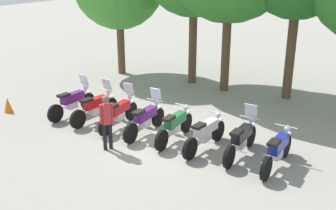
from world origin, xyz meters
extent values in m
plane|color=gray|center=(0.00, 0.00, 0.00)|extent=(80.00, 80.00, 0.00)
cylinder|color=black|center=(-3.61, 0.90, 0.32)|extent=(0.15, 0.65, 0.64)
cylinder|color=black|center=(-3.73, -0.64, 0.32)|extent=(0.15, 0.65, 0.64)
cube|color=silver|center=(-3.61, 0.90, 0.66)|extent=(0.15, 0.37, 0.04)
cube|color=#59196B|center=(-3.67, 0.18, 0.67)|extent=(0.33, 0.97, 0.30)
cube|color=silver|center=(-3.67, 0.13, 0.40)|extent=(0.25, 0.42, 0.24)
cube|color=black|center=(-3.70, -0.22, 0.86)|extent=(0.27, 0.46, 0.08)
cylinder|color=silver|center=(-3.62, 0.81, 0.64)|extent=(0.07, 0.23, 0.64)
cylinder|color=silver|center=(-3.62, 0.72, 0.97)|extent=(0.62, 0.08, 0.04)
sphere|color=silver|center=(-3.61, 0.85, 0.85)|extent=(0.17, 0.17, 0.16)
cylinder|color=silver|center=(-3.85, -0.16, 0.34)|extent=(0.12, 0.70, 0.07)
cube|color=silver|center=(-3.62, 0.78, 1.17)|extent=(0.37, 0.16, 0.39)
cylinder|color=black|center=(-2.54, 0.85, 0.32)|extent=(0.17, 0.65, 0.64)
cylinder|color=black|center=(-2.71, -0.69, 0.32)|extent=(0.17, 0.65, 0.64)
cube|color=silver|center=(-2.54, 0.85, 0.66)|extent=(0.16, 0.37, 0.04)
cube|color=red|center=(-2.62, 0.13, 0.67)|extent=(0.36, 0.97, 0.30)
cube|color=silver|center=(-2.62, 0.08, 0.40)|extent=(0.26, 0.42, 0.24)
cube|color=black|center=(-2.66, -0.27, 0.86)|extent=(0.29, 0.46, 0.08)
cylinder|color=silver|center=(-2.55, 0.76, 0.64)|extent=(0.07, 0.23, 0.64)
cylinder|color=silver|center=(-2.56, 0.67, 0.97)|extent=(0.62, 0.10, 0.04)
sphere|color=silver|center=(-2.54, 0.80, 0.85)|extent=(0.18, 0.18, 0.16)
cylinder|color=silver|center=(-2.81, -0.20, 0.34)|extent=(0.15, 0.70, 0.07)
cube|color=silver|center=(-2.55, 0.73, 1.17)|extent=(0.37, 0.17, 0.39)
cylinder|color=black|center=(-1.60, 0.79, 0.32)|extent=(0.12, 0.64, 0.64)
cylinder|color=black|center=(-1.55, -0.76, 0.32)|extent=(0.12, 0.64, 0.64)
cube|color=silver|center=(-1.60, 0.79, 0.66)|extent=(0.13, 0.36, 0.04)
cube|color=red|center=(-1.58, 0.06, 0.67)|extent=(0.29, 0.96, 0.30)
cube|color=silver|center=(-1.57, 0.01, 0.40)|extent=(0.23, 0.41, 0.24)
cube|color=black|center=(-1.56, -0.34, 0.86)|extent=(0.26, 0.45, 0.08)
cylinder|color=silver|center=(-1.60, 0.70, 0.64)|extent=(0.06, 0.23, 0.64)
cylinder|color=silver|center=(-1.59, 0.61, 0.97)|extent=(0.62, 0.06, 0.04)
sphere|color=silver|center=(-1.60, 0.74, 0.85)|extent=(0.17, 0.17, 0.16)
cylinder|color=silver|center=(-1.72, -0.29, 0.34)|extent=(0.09, 0.70, 0.07)
cube|color=silver|center=(-1.60, 0.67, 1.17)|extent=(0.36, 0.14, 0.39)
cylinder|color=black|center=(-0.50, 0.72, 0.32)|extent=(0.12, 0.64, 0.64)
cylinder|color=black|center=(-0.55, -0.83, 0.32)|extent=(0.12, 0.64, 0.64)
cube|color=silver|center=(-0.50, 0.72, 0.66)|extent=(0.13, 0.36, 0.04)
cube|color=#59196B|center=(-0.52, -0.01, 0.67)|extent=(0.29, 0.96, 0.30)
cube|color=silver|center=(-0.52, -0.06, 0.40)|extent=(0.23, 0.41, 0.24)
cube|color=black|center=(-0.54, -0.41, 0.86)|extent=(0.26, 0.45, 0.08)
cylinder|color=silver|center=(-0.50, 0.63, 0.64)|extent=(0.06, 0.23, 0.64)
cylinder|color=silver|center=(-0.50, 0.54, 0.97)|extent=(0.62, 0.06, 0.04)
sphere|color=silver|center=(-0.50, 0.67, 0.85)|extent=(0.17, 0.17, 0.16)
cylinder|color=silver|center=(-0.69, -0.35, 0.34)|extent=(0.09, 0.70, 0.07)
cube|color=silver|center=(-0.50, 0.60, 1.17)|extent=(0.36, 0.15, 0.39)
cylinder|color=black|center=(0.54, 0.72, 0.32)|extent=(0.12, 0.64, 0.64)
cylinder|color=black|center=(0.50, -0.83, 0.32)|extent=(0.12, 0.64, 0.64)
cube|color=silver|center=(0.54, 0.72, 0.66)|extent=(0.13, 0.36, 0.04)
cube|color=#1E6033|center=(0.53, 0.00, 0.67)|extent=(0.28, 0.96, 0.30)
cube|color=silver|center=(0.52, -0.05, 0.40)|extent=(0.23, 0.41, 0.24)
cube|color=black|center=(0.52, -0.40, 0.86)|extent=(0.25, 0.45, 0.08)
cylinder|color=silver|center=(0.54, 0.63, 0.64)|extent=(0.06, 0.23, 0.64)
cylinder|color=silver|center=(0.54, 0.54, 0.97)|extent=(0.62, 0.05, 0.04)
sphere|color=silver|center=(0.54, 0.67, 0.85)|extent=(0.16, 0.16, 0.16)
cylinder|color=silver|center=(0.36, -0.35, 0.34)|extent=(0.09, 0.70, 0.07)
cylinder|color=black|center=(1.68, 0.60, 0.32)|extent=(0.19, 0.65, 0.64)
cylinder|color=black|center=(1.47, -0.94, 0.32)|extent=(0.19, 0.65, 0.64)
cube|color=silver|center=(1.68, 0.60, 0.66)|extent=(0.17, 0.37, 0.04)
cube|color=silver|center=(1.58, -0.12, 0.67)|extent=(0.39, 0.98, 0.30)
cube|color=silver|center=(1.57, -0.17, 0.40)|extent=(0.27, 0.43, 0.24)
cube|color=black|center=(1.53, -0.52, 0.86)|extent=(0.30, 0.47, 0.08)
cylinder|color=silver|center=(1.67, 0.51, 0.64)|extent=(0.08, 0.23, 0.64)
cylinder|color=silver|center=(1.66, 0.42, 0.97)|extent=(0.62, 0.12, 0.04)
sphere|color=silver|center=(1.67, 0.55, 0.85)|extent=(0.18, 0.18, 0.16)
cylinder|color=silver|center=(1.37, -0.45, 0.34)|extent=(0.17, 0.70, 0.07)
cylinder|color=black|center=(2.67, 0.67, 0.32)|extent=(0.14, 0.64, 0.64)
cylinder|color=black|center=(2.57, -0.88, 0.32)|extent=(0.14, 0.64, 0.64)
cube|color=silver|center=(2.67, 0.67, 0.66)|extent=(0.14, 0.37, 0.04)
cube|color=black|center=(2.63, -0.05, 0.67)|extent=(0.32, 0.96, 0.30)
cube|color=silver|center=(2.62, -0.10, 0.40)|extent=(0.24, 0.41, 0.24)
cube|color=black|center=(2.60, -0.45, 0.86)|extent=(0.27, 0.45, 0.08)
cylinder|color=silver|center=(2.66, 0.58, 0.64)|extent=(0.06, 0.23, 0.64)
cylinder|color=silver|center=(2.66, 0.49, 0.97)|extent=(0.62, 0.07, 0.04)
sphere|color=silver|center=(2.67, 0.62, 0.85)|extent=(0.17, 0.17, 0.16)
cylinder|color=silver|center=(2.44, -0.39, 0.34)|extent=(0.11, 0.70, 0.07)
cube|color=silver|center=(2.66, 0.55, 1.17)|extent=(0.37, 0.15, 0.39)
cylinder|color=black|center=(3.74, 0.50, 0.32)|extent=(0.16, 0.65, 0.64)
cylinder|color=black|center=(3.60, -1.05, 0.32)|extent=(0.16, 0.65, 0.64)
cube|color=silver|center=(3.74, 0.50, 0.66)|extent=(0.15, 0.37, 0.04)
cube|color=navy|center=(3.68, -0.22, 0.67)|extent=(0.34, 0.97, 0.30)
cube|color=silver|center=(3.67, -0.27, 0.40)|extent=(0.25, 0.42, 0.24)
cube|color=black|center=(3.64, -0.62, 0.86)|extent=(0.28, 0.46, 0.08)
cylinder|color=silver|center=(3.73, 0.41, 0.64)|extent=(0.07, 0.23, 0.64)
cylinder|color=silver|center=(3.72, 0.32, 0.97)|extent=(0.62, 0.09, 0.04)
sphere|color=silver|center=(3.74, 0.45, 0.85)|extent=(0.17, 0.17, 0.16)
cylinder|color=silver|center=(3.49, -0.56, 0.34)|extent=(0.13, 0.70, 0.07)
cylinder|color=black|center=(-0.96, -1.56, 0.40)|extent=(0.15, 0.15, 0.80)
cylinder|color=black|center=(-0.86, -1.42, 0.40)|extent=(0.15, 0.15, 0.80)
cube|color=#B22D33|center=(-0.91, -1.49, 1.10)|extent=(0.29, 0.30, 0.60)
cylinder|color=#B22D33|center=(-1.00, -1.62, 1.11)|extent=(0.11, 0.11, 0.57)
cylinder|color=#B22D33|center=(-0.81, -1.36, 1.11)|extent=(0.11, 0.11, 0.57)
sphere|color=brown|center=(-0.91, -1.49, 1.54)|extent=(0.30, 0.30, 0.22)
cylinder|color=brown|center=(-5.52, 5.87, 1.40)|extent=(0.36, 0.36, 2.81)
cylinder|color=brown|center=(-1.73, 6.01, 1.82)|extent=(0.36, 0.36, 3.63)
cylinder|color=brown|center=(-0.02, 5.61, 1.83)|extent=(0.36, 0.36, 3.65)
cylinder|color=brown|center=(2.57, 5.81, 1.86)|extent=(0.36, 0.36, 3.72)
cone|color=orange|center=(-5.97, -0.72, 0.28)|extent=(0.32, 0.32, 0.55)
camera|label=1|loc=(5.59, -9.84, 5.06)|focal=42.18mm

